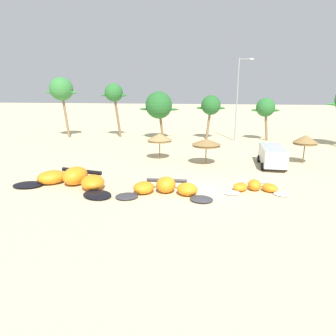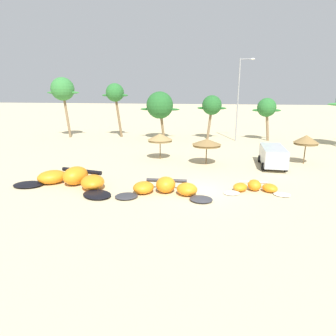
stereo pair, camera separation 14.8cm
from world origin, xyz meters
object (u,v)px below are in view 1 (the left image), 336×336
kite_left (165,188)px  lamppost_west (238,96)px  parked_van (272,155)px  palm_left_of_gap (159,105)px  kite_far_left (72,179)px  kite_left_of_center (255,187)px  beach_umbrella_near_van (160,138)px  palm_leftmost (61,90)px  palm_center_right (266,108)px  beach_umbrella_near_palms (305,140)px  palm_left (114,94)px  beach_umbrella_middle (206,143)px  palm_center_left (211,106)px

kite_left → lamppost_west: lamppost_west is taller
kite_left → parked_van: 12.45m
palm_left_of_gap → lamppost_west: lamppost_west is taller
lamppost_west → parked_van: bearing=-80.4°
kite_far_left → kite_left_of_center: kite_far_left is taller
palm_left_of_gap → kite_far_left: bearing=-96.3°
beach_umbrella_near_van → palm_leftmost: size_ratio=0.30×
kite_left_of_center → parked_van: parked_van is taller
parked_van → lamppost_west: bearing=99.6°
palm_center_right → palm_left_of_gap: bearing=-176.1°
kite_left → palm_left_of_gap: palm_left_of_gap is taller
parked_van → beach_umbrella_near_palms: bearing=25.7°
beach_umbrella_near_palms → parked_van: (-3.23, -1.55, -1.23)m
palm_left → lamppost_west: (17.77, -0.95, -0.34)m
parked_van → palm_center_right: palm_center_right is taller
kite_left → parked_van: (8.57, 9.01, 0.67)m
palm_center_right → palm_leftmost: bearing=-176.9°
kite_left_of_center → palm_center_right: bearing=80.0°
kite_far_left → kite_left: bearing=-5.0°
beach_umbrella_near_palms → parked_van: beach_umbrella_near_palms is taller
palm_center_right → lamppost_west: (-3.85, -0.91, 1.56)m
beach_umbrella_near_palms → palm_left: size_ratio=0.35×
kite_left → beach_umbrella_near_palms: 15.95m
palm_left_of_gap → palm_center_right: 14.77m
kite_far_left → palm_left: 24.37m
kite_left_of_center → palm_center_right: (3.93, 22.31, 4.19)m
kite_far_left → lamppost_west: size_ratio=0.77×
parked_van → palm_left_of_gap: size_ratio=0.75×
kite_far_left → parked_van: size_ratio=1.67×
beach_umbrella_middle → palm_leftmost: palm_leftmost is taller
beach_umbrella_middle → palm_leftmost: size_ratio=0.31×
kite_left → beach_umbrella_near_palms: beach_umbrella_near_palms is taller
kite_left → lamppost_west: bearing=74.8°
kite_far_left → palm_left_of_gap: palm_left_of_gap is taller
beach_umbrella_middle → palm_leftmost: 25.76m
palm_left_of_gap → palm_center_right: palm_left_of_gap is taller
kite_far_left → palm_left_of_gap: 22.74m
palm_left_of_gap → kite_left: bearing=-78.4°
kite_left_of_center → kite_far_left: bearing=-176.2°
beach_umbrella_near_van → beach_umbrella_middle: bearing=-18.4°
beach_umbrella_near_palms → beach_umbrella_middle: bearing=-168.7°
kite_far_left → palm_left: palm_left is taller
palm_center_left → lamppost_west: lamppost_west is taller
kite_far_left → palm_leftmost: bearing=118.6°
parked_van → palm_left: (-20.12, 14.84, 5.29)m
kite_left_of_center → lamppost_west: lamppost_west is taller
kite_far_left → beach_umbrella_near_van: size_ratio=3.18×
kite_left → palm_leftmost: 29.91m
parked_van → beach_umbrella_middle: bearing=-177.2°
beach_umbrella_middle → palm_center_left: bearing=89.5°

